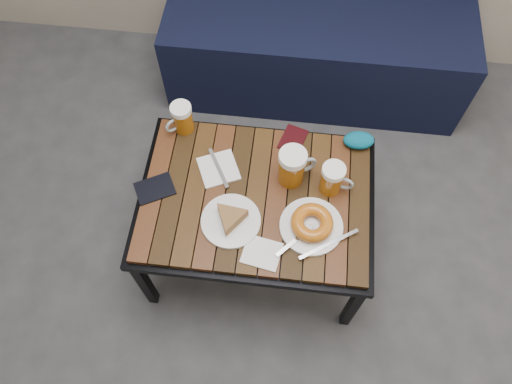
# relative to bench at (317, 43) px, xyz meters

# --- Properties ---
(bench) EXTENTS (1.40, 0.50, 0.95)m
(bench) POSITION_rel_bench_xyz_m (0.00, 0.00, 0.00)
(bench) COLOR black
(bench) RESTS_ON ground
(cafe_table) EXTENTS (0.84, 0.62, 0.47)m
(cafe_table) POSITION_rel_bench_xyz_m (-0.18, -0.96, 0.16)
(cafe_table) COLOR black
(cafe_table) RESTS_ON ground
(beer_mug_left) EXTENTS (0.11, 0.11, 0.13)m
(beer_mug_left) POSITION_rel_bench_xyz_m (-0.49, -0.70, 0.26)
(beer_mug_left) COLOR #8E4D0B
(beer_mug_left) RESTS_ON cafe_table
(beer_mug_centre) EXTENTS (0.15, 0.12, 0.16)m
(beer_mug_centre) POSITION_rel_bench_xyz_m (-0.07, -0.87, 0.28)
(beer_mug_centre) COLOR #8E4D0B
(beer_mug_centre) RESTS_ON cafe_table
(beer_mug_right) EXTENTS (0.12, 0.09, 0.13)m
(beer_mug_right) POSITION_rel_bench_xyz_m (0.07, -0.89, 0.26)
(beer_mug_right) COLOR #8E4D0B
(beer_mug_right) RESTS_ON cafe_table
(plate_pie) EXTENTS (0.21, 0.21, 0.06)m
(plate_pie) POSITION_rel_bench_xyz_m (-0.26, -1.07, 0.22)
(plate_pie) COLOR white
(plate_pie) RESTS_ON cafe_table
(plate_bagel) EXTENTS (0.27, 0.24, 0.06)m
(plate_bagel) POSITION_rel_bench_xyz_m (0.02, -1.06, 0.22)
(plate_bagel) COLOR white
(plate_bagel) RESTS_ON cafe_table
(napkin_left) EXTENTS (0.18, 0.18, 0.01)m
(napkin_left) POSITION_rel_bench_xyz_m (-0.33, -0.86, 0.20)
(napkin_left) COLOR white
(napkin_left) RESTS_ON cafe_table
(napkin_right) EXTENTS (0.14, 0.12, 0.01)m
(napkin_right) POSITION_rel_bench_xyz_m (-0.14, -1.17, 0.20)
(napkin_right) COLOR white
(napkin_right) RESTS_ON cafe_table
(passport_navy) EXTENTS (0.16, 0.15, 0.01)m
(passport_navy) POSITION_rel_bench_xyz_m (-0.54, -0.97, 0.20)
(passport_navy) COLOR black
(passport_navy) RESTS_ON cafe_table
(passport_burgundy) EXTENTS (0.11, 0.14, 0.01)m
(passport_burgundy) POSITION_rel_bench_xyz_m (-0.07, -0.70, 0.20)
(passport_burgundy) COLOR black
(passport_burgundy) RESTS_ON cafe_table
(knit_pouch) EXTENTS (0.12, 0.09, 0.05)m
(knit_pouch) POSITION_rel_bench_xyz_m (0.17, -0.70, 0.22)
(knit_pouch) COLOR navy
(knit_pouch) RESTS_ON cafe_table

